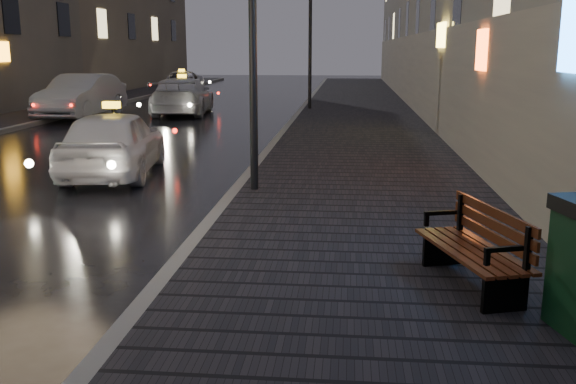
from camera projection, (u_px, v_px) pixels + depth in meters
name	position (u px, v px, depth m)	size (l,w,h in m)	color
sidewalk	(359.00, 113.00, 25.98)	(4.60, 58.00, 0.15)	black
curb	(300.00, 112.00, 26.20)	(0.20, 58.00, 0.15)	slate
sidewalk_far	(60.00, 110.00, 27.15)	(2.40, 58.00, 0.15)	black
curb_far	(89.00, 110.00, 27.03)	(0.20, 58.00, 0.15)	slate
building_far_c	(102.00, 6.00, 43.89)	(6.00, 22.00, 11.00)	#6B6051
lamp_far	(310.00, 27.00, 26.39)	(0.36, 0.36, 5.28)	black
bench	(478.00, 247.00, 6.77)	(1.04, 1.77, 0.86)	black
taxi_near	(114.00, 142.00, 13.43)	(1.67, 4.16, 1.42)	white
car_left_mid	(82.00, 96.00, 24.76)	(1.76, 5.05, 1.66)	#A5A7AE
taxi_mid	(183.00, 96.00, 25.90)	(2.08, 5.11, 1.48)	silver
taxi_far	(182.00, 83.00, 36.91)	(2.23, 4.83, 1.34)	silver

